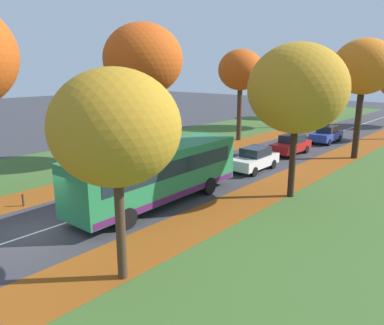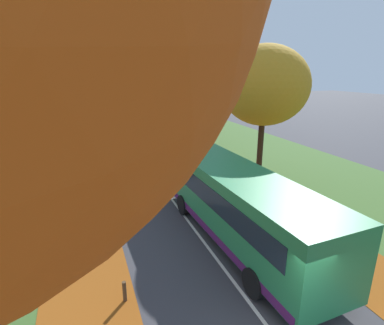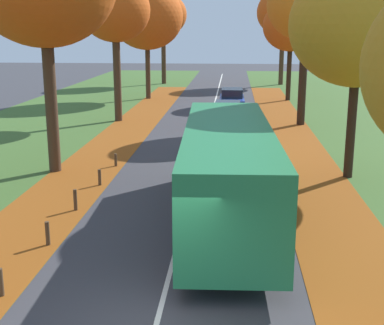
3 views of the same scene
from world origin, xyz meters
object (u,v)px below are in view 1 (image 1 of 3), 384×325
Objects in this scene: tree_right_mid at (364,67)px; bollard_sixth at (177,161)px; bollard_third at (73,187)px; car_red_following at (291,145)px; tree_left_far at (295,71)px; tree_right_nearest at (116,128)px; bus at (158,172)px; tree_left_mid at (241,70)px; tree_left_near at (143,60)px; tree_right_near at (297,89)px; bollard_fifth at (148,168)px; bollard_fourth at (113,176)px; bollard_second at (23,200)px; tree_left_distant at (333,68)px; car_blue_third_in_line at (327,134)px; car_white_lead at (255,159)px.

bollard_sixth is (-9.13, -10.89, -6.74)m from tree_right_mid.
car_red_following is at bearing 75.00° from bollard_third.
tree_left_far is 16.84× the size of bollard_sixth.
bus is at bearing 126.59° from tree_right_nearest.
tree_left_mid is 11.06m from tree_left_far.
tree_left_near is 1.23× the size of tree_right_near.
bollard_fifth is at bearing -80.78° from tree_left_mid.
bollard_fourth is at bearing 144.23° from tree_right_nearest.
bollard_second is (-9.66, -10.52, -5.56)m from tree_right_near.
bollard_fifth is 1.13× the size of bollard_sixth.
tree_right_near is (11.72, -23.42, -0.73)m from tree_left_far.
tree_left_distant is 42.29m from bus.
tree_left_mid is 0.94× the size of tree_left_distant.
tree_left_mid reaches higher than car_blue_third_in_line.
car_red_following is at bearing -155.12° from tree_right_mid.
tree_right_mid is (11.48, 11.83, -0.50)m from tree_left_near.
tree_left_mid is 18.44m from bollard_fourth.
tree_right_mid is 16.62× the size of bollard_sixth.
tree_right_mid is at bearing 45.87° from tree_left_near.
bollard_third is at bearing -86.84° from tree_left_distant.
tree_left_near is 16.49m from tree_right_mid.
car_red_following is at bearing 76.87° from bollard_second.
tree_left_distant is at bearing 93.16° from bollard_third.
tree_right_mid reaches higher than bollard_fourth.
car_red_following is (4.67, 17.43, 0.47)m from bollard_third.
bollard_second is (2.28, -10.54, -7.19)m from tree_left_near.
bollard_fourth is 5.74m from bollard_sixth.
bollard_second is 0.16× the size of car_red_following.
bus is 2.48× the size of car_red_following.
bollard_second is at bearing -110.33° from car_white_lead.
bollard_third is at bearing -141.43° from tree_right_near.
tree_left_distant reaches higher than bollard_fifth.
bollard_second is (2.24, -22.89, -6.43)m from tree_left_mid.
tree_left_near is 7.67m from bollard_sixth.
bollard_sixth is at bearing 89.25° from bollard_fourth.
tree_right_mid is 8.96m from car_blue_third_in_line.
tree_left_near is 12.96m from bollard_second.
tree_left_near is at bearing 115.34° from bollard_fourth.
tree_left_distant is 33.72m from car_white_lead.
tree_left_far reaches higher than bollard_fifth.
bus is (4.93, -0.82, 1.34)m from bollard_fourth.
tree_left_distant is 16.86× the size of bollard_sixth.
car_white_lead is (7.41, -8.93, -5.95)m from tree_left_mid.
tree_left_distant reaches higher than tree_left_far.
car_red_following is (6.97, -2.59, -5.95)m from tree_left_mid.
car_white_lead reaches higher than bollard_fourth.
bollard_sixth is at bearing -78.57° from tree_left_mid.
bollard_second is at bearing 174.16° from tree_right_nearest.
bollard_fourth is at bearing -102.99° from car_blue_third_in_line.
tree_left_near reaches higher than tree_right_mid.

